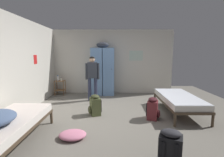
# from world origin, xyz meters

# --- Properties ---
(ground_plane) EXTENTS (8.16, 8.16, 0.00)m
(ground_plane) POSITION_xyz_m (0.00, 0.00, 0.00)
(ground_plane) COLOR slate
(room_backdrop) EXTENTS (4.90, 5.16, 2.59)m
(room_backdrop) POSITION_xyz_m (-1.23, 1.27, 1.29)
(room_backdrop) COLOR beige
(room_backdrop) RESTS_ON ground_plane
(locker_bank) EXTENTS (0.90, 0.55, 2.07)m
(locker_bank) POSITION_xyz_m (-0.38, 2.27, 0.97)
(locker_bank) COLOR #6B93C6
(locker_bank) RESTS_ON ground_plane
(shelf_unit) EXTENTS (0.38, 0.30, 0.57)m
(shelf_unit) POSITION_xyz_m (-2.09, 2.22, 0.35)
(shelf_unit) COLOR brown
(shelf_unit) RESTS_ON ground_plane
(bed_right) EXTENTS (0.90, 1.90, 0.49)m
(bed_right) POSITION_xyz_m (1.84, 0.19, 0.38)
(bed_right) COLOR #473828
(bed_right) RESTS_ON ground_plane
(bed_left_front) EXTENTS (0.90, 1.90, 0.49)m
(bed_left_front) POSITION_xyz_m (-1.84, -1.48, 0.38)
(bed_left_front) COLOR #473828
(bed_left_front) RESTS_ON ground_plane
(person_traveler) EXTENTS (0.48, 0.22, 1.53)m
(person_traveler) POSITION_xyz_m (-0.69, 1.42, 0.92)
(person_traveler) COLOR #2D334C
(person_traveler) RESTS_ON ground_plane
(water_bottle) EXTENTS (0.07, 0.07, 0.21)m
(water_bottle) POSITION_xyz_m (-2.17, 2.24, 0.67)
(water_bottle) COLOR white
(water_bottle) RESTS_ON shelf_unit
(lotion_bottle) EXTENTS (0.05, 0.05, 0.14)m
(lotion_bottle) POSITION_xyz_m (-2.02, 2.18, 0.63)
(lotion_bottle) COLOR white
(lotion_bottle) RESTS_ON shelf_unit
(backpack_maroon) EXTENTS (0.39, 0.38, 0.55)m
(backpack_maroon) POSITION_xyz_m (1.03, -0.27, 0.26)
(backpack_maroon) COLOR maroon
(backpack_maroon) RESTS_ON ground_plane
(backpack_black) EXTENTS (0.39, 0.40, 0.55)m
(backpack_black) POSITION_xyz_m (0.87, -2.02, 0.26)
(backpack_black) COLOR black
(backpack_black) RESTS_ON ground_plane
(backpack_olive) EXTENTS (0.40, 0.38, 0.55)m
(backpack_olive) POSITION_xyz_m (-0.46, 0.01, 0.26)
(backpack_olive) COLOR #566038
(backpack_olive) RESTS_ON ground_plane
(clothes_pile_pink) EXTENTS (0.53, 0.44, 0.13)m
(clothes_pile_pink) POSITION_xyz_m (-0.75, -1.25, 0.07)
(clothes_pile_pink) COLOR pink
(clothes_pile_pink) RESTS_ON ground_plane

